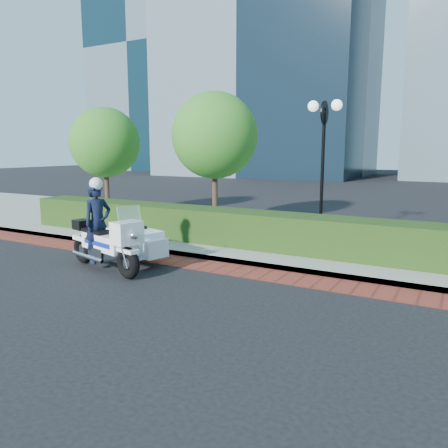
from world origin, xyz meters
The scene contains 9 objects.
ground centered at (0.00, 0.00, 0.00)m, with size 120.00×120.00×0.00m, color black.
brick_strip centered at (0.00, 1.50, 0.01)m, with size 60.00×1.00×0.01m, color maroon.
sidewalk centered at (0.00, 6.00, 0.07)m, with size 60.00×8.00×0.15m, color gray.
hedge_main centered at (0.00, 3.60, 0.65)m, with size 18.00×1.20×1.00m, color black.
lamppost centered at (1.00, 5.20, 2.96)m, with size 1.02×0.70×4.21m.
tree_a centered at (-9.00, 6.50, 3.22)m, with size 3.00×3.00×4.58m.
tree_b centered at (-3.50, 6.50, 3.43)m, with size 3.20×3.20×4.89m.
tower_far_left centered at (-36.00, 46.00, 17.00)m, with size 16.00×14.00×34.00m, color black.
police_motorcycle centered at (-2.79, 0.33, 0.78)m, with size 2.77×2.34×2.27m.
Camera 1 is at (4.83, -7.71, 2.94)m, focal length 35.00 mm.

